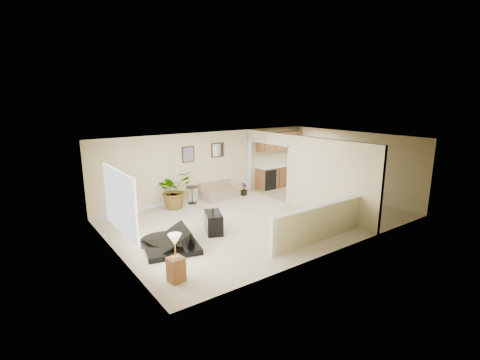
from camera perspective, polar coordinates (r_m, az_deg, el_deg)
floor at (r=11.13m, az=3.37°, el=-6.23°), size 9.00×9.00×0.00m
back_wall at (r=13.18m, az=-4.83°, el=2.46°), size 9.00×0.04×2.50m
front_wall at (r=8.74m, az=16.01°, el=-3.58°), size 9.00×0.04×2.50m
left_wall at (r=8.74m, az=-20.10°, el=-3.89°), size 0.04×6.00×2.50m
right_wall at (r=14.01m, az=17.88°, el=2.50°), size 0.04×6.00×2.50m
ceiling at (r=10.56m, az=3.55°, el=6.67°), size 9.00×6.00×0.04m
kitchen_vinyl at (r=13.25m, az=14.01°, el=-3.38°), size 2.70×6.00×0.01m
interior_partition at (r=12.15m, az=9.29°, el=1.26°), size 0.18×5.99×2.50m
pony_half_wall at (r=9.45m, az=12.68°, el=-6.80°), size 3.42×0.22×1.00m
left_window at (r=8.23m, az=-19.14°, el=-3.41°), size 0.05×2.15×1.45m
wall_art_left at (r=12.62m, az=-8.50°, el=4.18°), size 0.48×0.04×0.58m
wall_mirror at (r=13.22m, az=-3.69°, el=4.93°), size 0.55×0.04×0.55m
kitchen_cabinets at (r=14.92m, az=6.30°, el=2.20°), size 2.36×0.65×2.33m
piano at (r=8.92m, az=-11.82°, el=-7.97°), size 1.74×1.76×1.25m
piano_bench at (r=9.92m, az=-4.37°, el=-6.97°), size 0.73×0.95×0.57m
loveseat at (r=13.22m, az=-3.49°, el=-1.70°), size 1.45×0.88×0.80m
accent_table at (r=12.59m, az=-7.86°, el=-2.08°), size 0.44×0.44×0.63m
palm_plant at (r=12.14m, az=-10.72°, el=-1.63°), size 1.39×1.28×1.30m
small_plant at (r=13.61m, az=0.64°, el=-1.66°), size 0.34×0.34×0.49m
lamp_stand at (r=7.44m, az=-10.51°, el=-13.02°), size 0.34×0.34×1.04m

